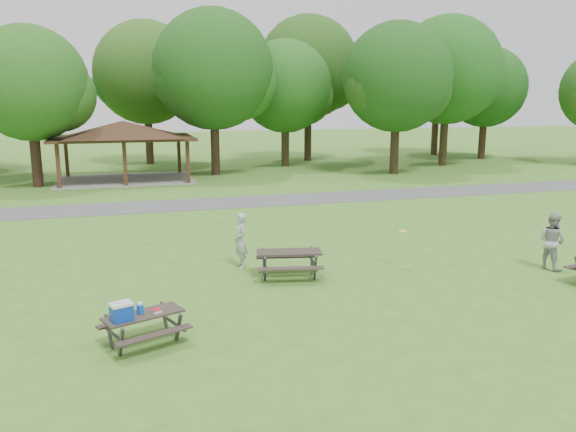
# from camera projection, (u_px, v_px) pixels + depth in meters

# --- Properties ---
(ground) EXTENTS (160.00, 160.00, 0.00)m
(ground) POSITION_uv_depth(u_px,v_px,m) (295.00, 297.00, 14.65)
(ground) COLOR #3E7320
(ground) RESTS_ON ground
(asphalt_path) EXTENTS (120.00, 3.20, 0.02)m
(asphalt_path) POSITION_uv_depth(u_px,v_px,m) (212.00, 203.00, 27.80)
(asphalt_path) COLOR #4C4C4F
(asphalt_path) RESTS_ON ground
(pavilion) EXTENTS (8.60, 7.01, 3.76)m
(pavilion) POSITION_uv_depth(u_px,v_px,m) (123.00, 132.00, 35.46)
(pavilion) COLOR #3B2315
(pavilion) RESTS_ON ground
(tree_row_d) EXTENTS (6.93, 6.60, 9.27)m
(tree_row_d) POSITION_uv_depth(u_px,v_px,m) (31.00, 87.00, 32.17)
(tree_row_d) COLOR black
(tree_row_d) RESTS_ON ground
(tree_row_e) EXTENTS (8.40, 8.00, 11.02)m
(tree_row_e) POSITION_uv_depth(u_px,v_px,m) (215.00, 73.00, 37.36)
(tree_row_e) COLOR black
(tree_row_e) RESTS_ON ground
(tree_row_f) EXTENTS (7.35, 7.00, 9.55)m
(tree_row_f) POSITION_uv_depth(u_px,v_px,m) (286.00, 89.00, 42.50)
(tree_row_f) COLOR #302215
(tree_row_f) RESTS_ON ground
(tree_row_g) EXTENTS (7.77, 7.40, 10.25)m
(tree_row_g) POSITION_uv_depth(u_px,v_px,m) (398.00, 81.00, 37.96)
(tree_row_g) COLOR black
(tree_row_g) RESTS_ON ground
(tree_row_h) EXTENTS (8.61, 8.20, 11.37)m
(tree_row_h) POSITION_uv_depth(u_px,v_px,m) (448.00, 73.00, 42.77)
(tree_row_h) COLOR #302015
(tree_row_h) RESTS_ON ground
(tree_row_i) EXTENTS (7.14, 6.80, 9.52)m
(tree_row_i) POSITION_uv_depth(u_px,v_px,m) (486.00, 90.00, 47.94)
(tree_row_i) COLOR black
(tree_row_i) RESTS_ON ground
(tree_deep_b) EXTENTS (8.40, 8.00, 11.13)m
(tree_deep_b) POSITION_uv_depth(u_px,v_px,m) (147.00, 76.00, 43.75)
(tree_deep_b) COLOR #322116
(tree_deep_b) RESTS_ON ground
(tree_deep_c) EXTENTS (8.82, 8.40, 11.90)m
(tree_deep_c) POSITION_uv_depth(u_px,v_px,m) (309.00, 70.00, 46.30)
(tree_deep_c) COLOR #311F15
(tree_deep_c) RESTS_ON ground
(tree_deep_d) EXTENTS (8.40, 8.00, 11.27)m
(tree_deep_d) POSITION_uv_depth(u_px,v_px,m) (438.00, 78.00, 51.39)
(tree_deep_d) COLOR #301F15
(tree_deep_d) RESTS_ON ground
(picnic_table_near) EXTENTS (1.97, 1.79, 1.12)m
(picnic_table_near) POSITION_uv_depth(u_px,v_px,m) (137.00, 317.00, 11.55)
(picnic_table_near) COLOR #2E2621
(picnic_table_near) RESTS_ON ground
(picnic_table_middle) EXTENTS (2.10, 1.82, 0.80)m
(picnic_table_middle) POSITION_uv_depth(u_px,v_px,m) (289.00, 257.00, 16.15)
(picnic_table_middle) COLOR #2C2520
(picnic_table_middle) RESTS_ON ground
(frisbee_in_flight) EXTENTS (0.33, 0.33, 0.02)m
(frisbee_in_flight) POSITION_uv_depth(u_px,v_px,m) (403.00, 231.00, 16.92)
(frisbee_in_flight) COLOR yellow
(frisbee_in_flight) RESTS_ON ground
(frisbee_thrower) EXTENTS (0.46, 0.65, 1.69)m
(frisbee_thrower) POSITION_uv_depth(u_px,v_px,m) (240.00, 241.00, 17.06)
(frisbee_thrower) COLOR #ADACAF
(frisbee_thrower) RESTS_ON ground
(frisbee_catcher) EXTENTS (0.86, 0.99, 1.74)m
(frisbee_catcher) POSITION_uv_depth(u_px,v_px,m) (552.00, 241.00, 16.91)
(frisbee_catcher) COLOR #A2A2A5
(frisbee_catcher) RESTS_ON ground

